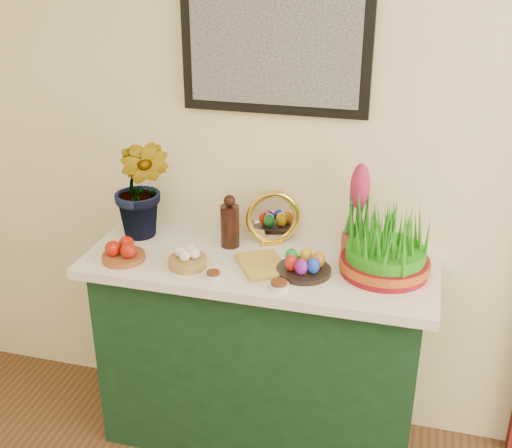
% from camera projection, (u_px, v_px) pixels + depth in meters
% --- Properties ---
extents(sideboard, '(1.30, 0.45, 0.85)m').
position_uv_depth(sideboard, '(259.00, 357.00, 2.74)').
color(sideboard, '#143920').
rests_on(sideboard, ground).
extents(tablecloth, '(1.40, 0.55, 0.04)m').
position_uv_depth(tablecloth, '(259.00, 265.00, 2.56)').
color(tablecloth, beige).
rests_on(tablecloth, sideboard).
extents(hyacinth_green, '(0.31, 0.27, 0.59)m').
position_uv_depth(hyacinth_green, '(141.00, 171.00, 2.64)').
color(hyacinth_green, '#1D6B19').
rests_on(hyacinth_green, tablecloth).
extents(apple_bowl, '(0.18, 0.18, 0.09)m').
position_uv_depth(apple_bowl, '(123.00, 252.00, 2.54)').
color(apple_bowl, brown).
rests_on(apple_bowl, tablecloth).
extents(garlic_basket, '(0.17, 0.17, 0.08)m').
position_uv_depth(garlic_basket, '(187.00, 259.00, 2.49)').
color(garlic_basket, '#A17C41').
rests_on(garlic_basket, tablecloth).
extents(vinegar_cruet, '(0.08, 0.08, 0.23)m').
position_uv_depth(vinegar_cruet, '(230.00, 224.00, 2.63)').
color(vinegar_cruet, black).
rests_on(vinegar_cruet, tablecloth).
extents(mirror, '(0.23, 0.14, 0.23)m').
position_uv_depth(mirror, '(273.00, 218.00, 2.65)').
color(mirror, gold).
rests_on(mirror, tablecloth).
extents(book, '(0.24, 0.26, 0.03)m').
position_uv_depth(book, '(242.00, 267.00, 2.47)').
color(book, gold).
rests_on(book, tablecloth).
extents(spice_dish_left, '(0.06, 0.06, 0.03)m').
position_uv_depth(spice_dish_left, '(213.00, 275.00, 2.42)').
color(spice_dish_left, silver).
rests_on(spice_dish_left, tablecloth).
extents(spice_dish_right, '(0.08, 0.08, 0.03)m').
position_uv_depth(spice_dish_right, '(279.00, 285.00, 2.34)').
color(spice_dish_right, silver).
rests_on(spice_dish_right, tablecloth).
extents(egg_plate, '(0.25, 0.25, 0.09)m').
position_uv_depth(egg_plate, '(304.00, 266.00, 2.44)').
color(egg_plate, black).
rests_on(egg_plate, tablecloth).
extents(hyacinth_pink, '(0.12, 0.12, 0.40)m').
position_uv_depth(hyacinth_pink, '(358.00, 216.00, 2.51)').
color(hyacinth_pink, '#96412A').
rests_on(hyacinth_pink, tablecloth).
extents(wheatgrass_sabzeh, '(0.35, 0.35, 0.28)m').
position_uv_depth(wheatgrass_sabzeh, '(386.00, 243.00, 2.41)').
color(wheatgrass_sabzeh, maroon).
rests_on(wheatgrass_sabzeh, tablecloth).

